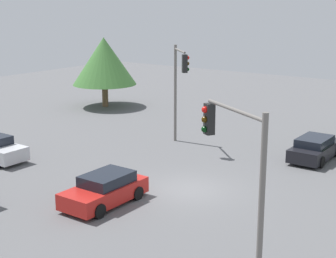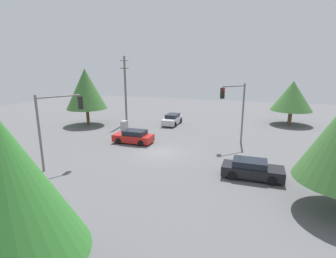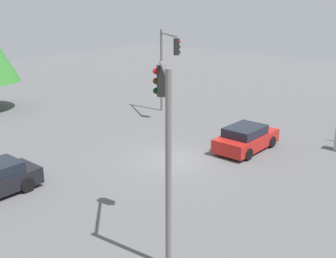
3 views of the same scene
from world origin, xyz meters
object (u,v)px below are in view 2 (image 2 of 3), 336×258
at_px(sedan_silver, 172,119).
at_px(electrical_cabinet, 124,126).
at_px(sedan_red, 134,137).
at_px(traffic_signal_cross, 235,104).
at_px(traffic_signal_main, 57,118).
at_px(sedan_dark, 252,169).

height_order(sedan_silver, electrical_cabinet, sedan_silver).
relative_size(sedan_red, traffic_signal_cross, 0.66).
height_order(sedan_red, traffic_signal_cross, traffic_signal_cross).
relative_size(sedan_red, traffic_signal_main, 0.70).
distance_m(sedan_dark, traffic_signal_main, 15.21).
bearing_deg(sedan_silver, traffic_signal_cross, 141.95).
distance_m(traffic_signal_main, electrical_cabinet, 12.59).
bearing_deg(traffic_signal_main, sedan_red, 13.49).
bearing_deg(electrical_cabinet, traffic_signal_cross, -95.78).
distance_m(sedan_dark, traffic_signal_cross, 9.07).
height_order(sedan_red, electrical_cabinet, sedan_red).
distance_m(sedan_red, traffic_signal_main, 8.98).
bearing_deg(traffic_signal_main, sedan_dark, -48.26).
bearing_deg(sedan_red, sedan_silver, -6.69).
bearing_deg(traffic_signal_cross, sedan_silver, -84.14).
distance_m(sedan_silver, traffic_signal_cross, 11.74).
bearing_deg(traffic_signal_cross, sedan_red, -30.18).
height_order(sedan_red, sedan_dark, sedan_red).
xyz_separation_m(sedan_silver, traffic_signal_main, (-17.66, 3.69, 3.34)).
bearing_deg(sedan_silver, traffic_signal_main, 78.20).
relative_size(traffic_signal_main, traffic_signal_cross, 0.95).
height_order(sedan_silver, sedan_dark, sedan_silver).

